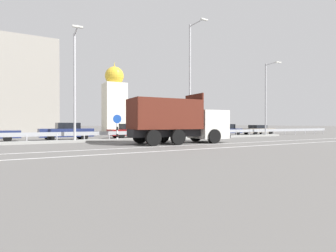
{
  "coord_description": "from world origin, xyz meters",
  "views": [
    {
      "loc": [
        -11.67,
        -18.14,
        1.44
      ],
      "look_at": [
        -1.34,
        0.62,
        1.25
      ],
      "focal_mm": 28.0,
      "sensor_mm": 36.0,
      "label": 1
    }
  ],
  "objects": [
    {
      "name": "street_lamp_2",
      "position": [
        2.36,
        2.79,
        6.0
      ],
      "size": [
        0.71,
        2.35,
        10.96
      ],
      "color": "#ADADB2",
      "rests_on": "ground_plane"
    },
    {
      "name": "parked_car_3",
      "position": [
        -2.16,
        6.66,
        0.72
      ],
      "size": [
        4.84,
        2.05,
        1.44
      ],
      "rotation": [
        0.0,
        0.0,
        -1.52
      ],
      "color": "maroon",
      "rests_on": "ground_plane"
    },
    {
      "name": "lane_strip_1",
      "position": [
        -1.75,
        -6.0,
        0.0
      ],
      "size": [
        52.92,
        0.16,
        0.01
      ],
      "primitive_type": "cube",
      "color": "silver",
      "rests_on": "ground_plane"
    },
    {
      "name": "church_tower",
      "position": [
        2.06,
        26.05,
        5.51
      ],
      "size": [
        3.6,
        3.6,
        12.2
      ],
      "color": "silver",
      "rests_on": "ground_plane"
    },
    {
      "name": "street_lamp_3",
      "position": [
        12.92,
        2.86,
        4.66
      ],
      "size": [
        0.71,
        2.06,
        8.4
      ],
      "color": "#ADADB2",
      "rests_on": "ground_plane"
    },
    {
      "name": "ground_plane",
      "position": [
        0.0,
        0.0,
        0.0
      ],
      "size": [
        320.0,
        320.0,
        0.0
      ],
      "primitive_type": "plane",
      "color": "#605E5B"
    },
    {
      "name": "median_island",
      "position": [
        0.0,
        2.98,
        0.09
      ],
      "size": [
        29.11,
        1.1,
        0.18
      ],
      "primitive_type": "cube",
      "color": "gray",
      "rests_on": "ground_plane"
    },
    {
      "name": "lane_strip_0",
      "position": [
        -1.75,
        -3.54,
        0.0
      ],
      "size": [
        52.92,
        0.16,
        0.01
      ],
      "primitive_type": "cube",
      "color": "silver",
      "rests_on": "ground_plane"
    },
    {
      "name": "parked_car_5",
      "position": [
        9.94,
        6.62,
        0.7
      ],
      "size": [
        4.31,
        1.99,
        1.4
      ],
      "rotation": [
        0.0,
        0.0,
        1.6
      ],
      "color": "navy",
      "rests_on": "ground_plane"
    },
    {
      "name": "parked_car_4",
      "position": [
        4.5,
        6.46,
        0.7
      ],
      "size": [
        4.39,
        2.01,
        1.39
      ],
      "rotation": [
        0.0,
        0.0,
        1.5
      ],
      "color": "silver",
      "rests_on": "ground_plane"
    },
    {
      "name": "dump_truck",
      "position": [
        -0.77,
        -1.77,
        1.3
      ],
      "size": [
        7.63,
        2.93,
        3.66
      ],
      "rotation": [
        0.0,
        0.0,
        -1.6
      ],
      "color": "silver",
      "rests_on": "ground_plane"
    },
    {
      "name": "street_lamp_1",
      "position": [
        -8.25,
        2.89,
        4.71
      ],
      "size": [
        0.71,
        2.45,
        8.41
      ],
      "color": "#ADADB2",
      "rests_on": "ground_plane"
    },
    {
      "name": "background_building_0",
      "position": [
        -13.2,
        22.69,
        5.86
      ],
      "size": [
        10.65,
        13.24,
        11.71
      ],
      "primitive_type": "cube",
      "color": "gray",
      "rests_on": "ground_plane"
    },
    {
      "name": "median_road_sign",
      "position": [
        -4.87,
        2.98,
        1.19
      ],
      "size": [
        0.78,
        0.16,
        2.22
      ],
      "color": "white",
      "rests_on": "ground_plane"
    },
    {
      "name": "median_guardrail",
      "position": [
        -0.0,
        4.11,
        0.57
      ],
      "size": [
        52.92,
        0.09,
        0.78
      ],
      "color": "#9EA0A5",
      "rests_on": "ground_plane"
    },
    {
      "name": "parked_car_2",
      "position": [
        -8.41,
        6.27,
        0.77
      ],
      "size": [
        4.47,
        2.11,
        1.52
      ],
      "rotation": [
        0.0,
        0.0,
        1.62
      ],
      "color": "navy",
      "rests_on": "ground_plane"
    },
    {
      "name": "parked_car_6",
      "position": [
        15.62,
        6.54,
        0.66
      ],
      "size": [
        4.71,
        1.82,
        1.27
      ],
      "rotation": [
        0.0,
        0.0,
        -1.56
      ],
      "color": "gray",
      "rests_on": "ground_plane"
    }
  ]
}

